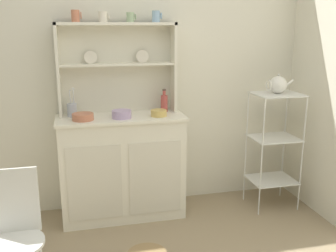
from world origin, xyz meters
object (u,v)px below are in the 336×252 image
(cup_terracotta_0, at_px, (76,16))
(bowl_mixing_large, at_px, (83,117))
(hutch_shelf_unit, at_px, (117,61))
(jam_bottle, at_px, (164,103))
(porcelain_teapot, at_px, (278,85))
(utensil_jar, at_px, (72,110))
(bakers_rack, at_px, (274,137))
(hutch_cabinet, at_px, (122,165))
(wire_chair, at_px, (12,228))

(cup_terracotta_0, distance_m, bowl_mixing_large, 0.81)
(hutch_shelf_unit, bearing_deg, jam_bottle, -11.25)
(hutch_shelf_unit, height_order, porcelain_teapot, hutch_shelf_unit)
(cup_terracotta_0, relative_size, jam_bottle, 0.47)
(utensil_jar, height_order, porcelain_teapot, porcelain_teapot)
(bakers_rack, distance_m, jam_bottle, 1.05)
(bowl_mixing_large, xyz_separation_m, jam_bottle, (0.71, 0.16, 0.05))
(bowl_mixing_large, bearing_deg, porcelain_teapot, -1.94)
(hutch_cabinet, height_order, bakers_rack, bakers_rack)
(bowl_mixing_large, relative_size, porcelain_teapot, 0.71)
(hutch_cabinet, xyz_separation_m, utensil_jar, (-0.39, 0.08, 0.50))
(hutch_shelf_unit, relative_size, cup_terracotta_0, 10.52)
(hutch_cabinet, bearing_deg, bowl_mixing_large, -166.77)
(wire_chair, relative_size, bowl_mixing_large, 4.94)
(cup_terracotta_0, bearing_deg, utensil_jar, -148.76)
(wire_chair, height_order, jam_bottle, jam_bottle)
(bowl_mixing_large, bearing_deg, hutch_cabinet, 13.23)
(jam_bottle, distance_m, porcelain_teapot, 1.01)
(hutch_shelf_unit, distance_m, utensil_jar, 0.56)
(jam_bottle, height_order, porcelain_teapot, porcelain_teapot)
(bakers_rack, xyz_separation_m, cup_terracotta_0, (-1.69, 0.25, 1.05))
(hutch_shelf_unit, xyz_separation_m, cup_terracotta_0, (-0.32, -0.04, 0.37))
(hutch_cabinet, distance_m, cup_terracotta_0, 1.30)
(wire_chair, bearing_deg, porcelain_teapot, -8.98)
(hutch_cabinet, bearing_deg, jam_bottle, 12.33)
(hutch_cabinet, height_order, bowl_mixing_large, bowl_mixing_large)
(bakers_rack, xyz_separation_m, bowl_mixing_large, (-1.68, 0.06, 0.27))
(hutch_shelf_unit, bearing_deg, cup_terracotta_0, -172.44)
(cup_terracotta_0, bearing_deg, bowl_mixing_large, -87.35)
(cup_terracotta_0, bearing_deg, hutch_shelf_unit, 7.56)
(cup_terracotta_0, relative_size, porcelain_teapot, 0.39)
(wire_chair, relative_size, jam_bottle, 4.24)
(hutch_cabinet, distance_m, hutch_shelf_unit, 0.90)
(wire_chair, height_order, utensil_jar, utensil_jar)
(bakers_rack, distance_m, utensil_jar, 1.80)
(hutch_cabinet, height_order, utensil_jar, utensil_jar)
(hutch_cabinet, relative_size, porcelain_teapot, 4.39)
(jam_bottle, distance_m, utensil_jar, 0.79)
(cup_terracotta_0, xyz_separation_m, jam_bottle, (0.72, -0.04, -0.73))
(wire_chair, bearing_deg, cup_terracotta_0, 37.40)
(bakers_rack, bearing_deg, bowl_mixing_large, 178.06)
(jam_bottle, bearing_deg, hutch_shelf_unit, 168.75)
(hutch_shelf_unit, xyz_separation_m, bakers_rack, (1.37, -0.29, -0.68))
(bakers_rack, xyz_separation_m, wire_chair, (-2.12, -0.91, -0.14))
(bowl_mixing_large, distance_m, utensil_jar, 0.18)
(bowl_mixing_large, bearing_deg, bakers_rack, -1.94)
(hutch_shelf_unit, height_order, utensil_jar, hutch_shelf_unit)
(hutch_cabinet, relative_size, bakers_rack, 1.01)
(hutch_shelf_unit, distance_m, porcelain_teapot, 1.41)
(hutch_shelf_unit, height_order, bakers_rack, hutch_shelf_unit)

